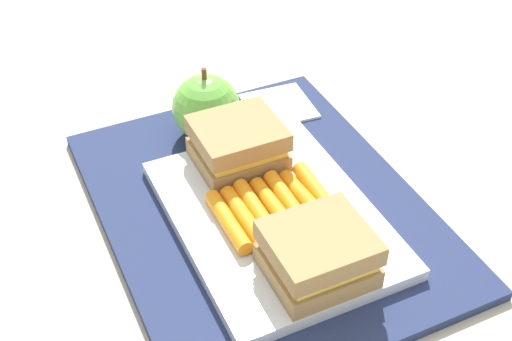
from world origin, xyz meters
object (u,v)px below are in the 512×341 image
(carrot_sticks_bundle, at_px, (274,206))
(food_tray, at_px, (274,217))
(paper_napkin, at_px, (279,106))
(apple, at_px, (206,107))
(sandwich_half_right, at_px, (238,144))
(sandwich_half_left, at_px, (318,254))

(carrot_sticks_bundle, bearing_deg, food_tray, -158.61)
(food_tray, height_order, paper_napkin, food_tray)
(apple, bearing_deg, sandwich_half_right, -175.67)
(paper_napkin, bearing_deg, carrot_sticks_bundle, 152.06)
(sandwich_half_right, bearing_deg, carrot_sticks_bundle, 179.96)
(sandwich_half_left, height_order, apple, apple)
(sandwich_half_left, height_order, sandwich_half_right, same)
(food_tray, distance_m, carrot_sticks_bundle, 0.01)
(sandwich_half_right, relative_size, apple, 1.00)
(carrot_sticks_bundle, bearing_deg, apple, 2.00)
(food_tray, xyz_separation_m, sandwich_half_left, (-0.08, 0.00, 0.03))
(food_tray, xyz_separation_m, apple, (0.15, 0.01, 0.03))
(sandwich_half_left, relative_size, sandwich_half_right, 1.00)
(food_tray, distance_m, paper_napkin, 0.18)
(sandwich_half_left, distance_m, paper_napkin, 0.25)
(sandwich_half_left, relative_size, carrot_sticks_bundle, 0.78)
(sandwich_half_right, bearing_deg, food_tray, 180.00)
(apple, bearing_deg, food_tray, -177.98)
(food_tray, bearing_deg, paper_napkin, -27.91)
(sandwich_half_left, bearing_deg, carrot_sticks_bundle, 0.04)
(sandwich_half_left, height_order, carrot_sticks_bundle, sandwich_half_left)
(sandwich_half_left, bearing_deg, sandwich_half_right, 0.00)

